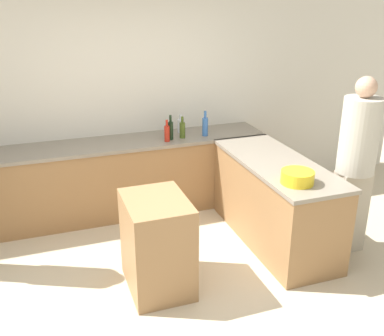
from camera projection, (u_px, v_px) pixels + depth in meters
The scene contains 12 objects.
ground_plane at pixel (181, 300), 3.95m from camera, with size 14.00×14.00×0.00m, color beige.
wall_back at pixel (124, 97), 5.38m from camera, with size 8.00×0.06×2.70m.
counter_back at pixel (133, 176), 5.42m from camera, with size 3.23×0.63×0.90m.
counter_peninsula at pixel (274, 201), 4.77m from camera, with size 0.69×1.79×0.90m.
island_table at pixel (157, 244), 3.98m from camera, with size 0.54×0.70×0.87m.
mixing_bowl at pixel (297, 177), 4.06m from camera, with size 0.30×0.30×0.12m.
hot_sauce_bottle at pixel (167, 133), 5.19m from camera, with size 0.06×0.06×0.26m.
olive_oil_bottle at pixel (182, 129), 5.32m from camera, with size 0.07×0.07×0.26m.
water_bottle_blue at pixel (205, 126), 5.39m from camera, with size 0.07×0.07×0.31m.
vinegar_bottle_clear at pixel (180, 125), 5.52m from camera, with size 0.08×0.08×0.23m.
wine_bottle_dark at pixel (171, 130), 5.25m from camera, with size 0.06×0.06×0.29m.
person_at_peninsula at pixel (356, 161), 4.39m from camera, with size 0.37×0.37×1.81m.
Camera 1 is at (-0.99, -3.10, 2.52)m, focal length 42.00 mm.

